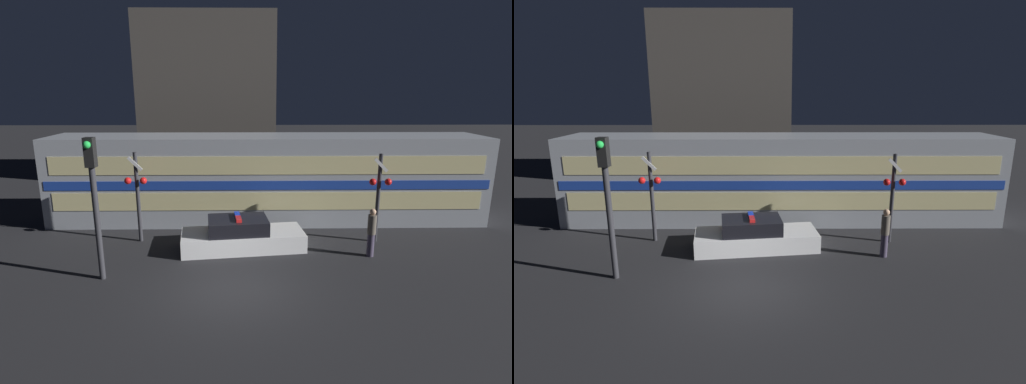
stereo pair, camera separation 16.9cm
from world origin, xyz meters
The scene contains 8 objects.
ground_plane centered at (0.00, 0.00, 0.00)m, with size 120.00×120.00×0.00m, color black.
train centered at (1.30, 6.91, 1.98)m, with size 19.64×2.96×3.96m.
police_car centered at (0.18, 3.22, 0.49)m, with size 4.86×2.33×1.34m.
pedestrian centered at (4.94, 2.38, 0.94)m, with size 0.31×0.31×1.82m.
crossing_signal_near centered at (5.58, 3.82, 2.04)m, with size 0.88×0.38×3.59m.
crossing_signal_far centered at (-3.94, 4.01, 2.07)m, with size 0.88×0.38×3.64m.
traffic_light_corner centered at (-4.30, 0.70, 2.82)m, with size 0.30×0.46×4.60m.
building_left centered at (-2.11, 15.52, 5.24)m, with size 8.43×4.78×10.48m.
Camera 1 is at (0.50, -11.28, 5.96)m, focal length 28.00 mm.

